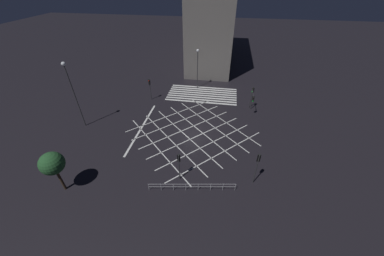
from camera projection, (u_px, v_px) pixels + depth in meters
The scene contains 12 objects.
ground_plane at pixel (192, 132), 32.44m from camera, with size 200.00×200.00×0.00m, color black.
road_markings at pixel (197, 106), 38.76m from camera, with size 20.22×26.05×0.01m.
office_building at pixel (214, 21), 53.88m from camera, with size 10.06×29.95×19.22m.
traffic_light_sw_main at pixel (253, 94), 36.16m from camera, with size 0.39×0.36×4.16m.
traffic_light_sw_cross at pixel (252, 98), 35.29m from camera, with size 0.36×3.13×3.85m.
traffic_light_median_north at pixel (179, 162), 23.69m from camera, with size 0.36×0.39×3.78m.
traffic_light_nw_cross at pixel (257, 163), 22.99m from camera, with size 0.36×0.39×4.34m.
traffic_light_se_cross at pixel (150, 85), 38.92m from camera, with size 0.36×0.39×4.09m.
street_lamp_east at pixel (70, 83), 29.57m from camera, with size 0.55×0.55×10.22m.
street_lamp_west at pixel (198, 61), 41.40m from camera, with size 0.52×0.52×7.91m.
street_tree_near at pixel (52, 164), 21.68m from camera, with size 2.43×2.43×5.25m.
pedestrian_railing at pixel (192, 186), 23.51m from camera, with size 9.51×1.59×1.05m.
Camera 1 is at (-4.14, 25.37, 19.79)m, focal length 20.00 mm.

